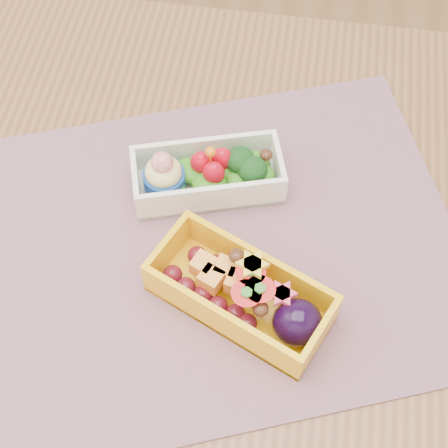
# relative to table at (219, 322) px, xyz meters

# --- Properties ---
(table) EXTENTS (1.20, 0.80, 0.75)m
(table) POSITION_rel_table_xyz_m (0.00, 0.00, 0.00)
(table) COLOR brown
(table) RESTS_ON ground
(placemat) EXTENTS (0.61, 0.54, 0.00)m
(placemat) POSITION_rel_table_xyz_m (-0.01, 0.04, 0.10)
(placemat) COLOR #875D6E
(placemat) RESTS_ON table
(bento_white) EXTENTS (0.17, 0.11, 0.07)m
(bento_white) POSITION_rel_table_xyz_m (-0.03, 0.11, 0.12)
(bento_white) COLOR white
(bento_white) RESTS_ON placemat
(bento_yellow) EXTENTS (0.19, 0.14, 0.06)m
(bento_yellow) POSITION_rel_table_xyz_m (0.03, -0.02, 0.13)
(bento_yellow) COLOR #FFBA0D
(bento_yellow) RESTS_ON placemat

